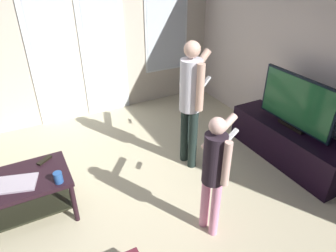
{
  "coord_description": "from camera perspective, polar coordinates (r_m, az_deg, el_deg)",
  "views": [
    {
      "loc": [
        -0.55,
        -2.24,
        2.41
      ],
      "look_at": [
        0.77,
        0.26,
        0.77
      ],
      "focal_mm": 32.36,
      "sensor_mm": 36.0,
      "label": 1
    }
  ],
  "objects": [
    {
      "name": "person_child",
      "position": [
        2.72,
        8.76,
        -7.74
      ],
      "size": [
        0.52,
        0.41,
        1.26
      ],
      "color": "pink",
      "rests_on": "ground_plane"
    },
    {
      "name": "coffee_table",
      "position": [
        3.38,
        -26.59,
        -11.03
      ],
      "size": [
        1.02,
        0.61,
        0.5
      ],
      "color": "black",
      "rests_on": "ground_plane"
    },
    {
      "name": "laptop_closed",
      "position": [
        3.23,
        -26.61,
        -9.67
      ],
      "size": [
        0.41,
        0.35,
        0.02
      ],
      "primitive_type": "cube",
      "rotation": [
        0.0,
        0.0,
        -0.29
      ],
      "color": "#B6A9B8",
      "rests_on": "coffee_table"
    },
    {
      "name": "dvd_remote_slim",
      "position": [
        3.44,
        -22.26,
        -5.98
      ],
      "size": [
        0.17,
        0.14,
        0.02
      ],
      "primitive_type": "cube",
      "rotation": [
        0.0,
        0.0,
        0.64
      ],
      "color": "black",
      "rests_on": "coffee_table"
    },
    {
      "name": "person_adult",
      "position": [
        3.54,
        4.38,
        5.71
      ],
      "size": [
        0.55,
        0.46,
        1.59
      ],
      "color": "#1C2926",
      "rests_on": "ground_plane"
    },
    {
      "name": "ground_plane",
      "position": [
        3.35,
        -10.12,
        -16.87
      ],
      "size": [
        5.47,
        4.98,
        0.02
      ],
      "primitive_type": "cube",
      "color": "beige"
    },
    {
      "name": "cup_near_edge",
      "position": [
        3.08,
        -19.98,
        -9.11
      ],
      "size": [
        0.08,
        0.08,
        0.11
      ],
      "primitive_type": "cylinder",
      "color": "#28549A",
      "rests_on": "coffee_table"
    },
    {
      "name": "tv_stand",
      "position": [
        4.24,
        21.57,
        -3.08
      ],
      "size": [
        0.49,
        1.64,
        0.48
      ],
      "color": "black",
      "rests_on": "ground_plane"
    },
    {
      "name": "flat_screen_tv",
      "position": [
        3.97,
        23.07,
        4.03
      ],
      "size": [
        0.08,
        1.06,
        0.68
      ],
      "color": "black",
      "rests_on": "tv_stand"
    },
    {
      "name": "wall_right_plain",
      "position": [
        4.1,
        27.08,
        11.65
      ],
      "size": [
        0.06,
        4.98,
        2.67
      ],
      "color": "beige",
      "rests_on": "ground_plane"
    },
    {
      "name": "wall_back_with_doors",
      "position": [
        4.87,
        -20.22,
        15.28
      ],
      "size": [
        5.47,
        0.09,
        2.7
      ],
      "color": "beige",
      "rests_on": "ground_plane"
    }
  ]
}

